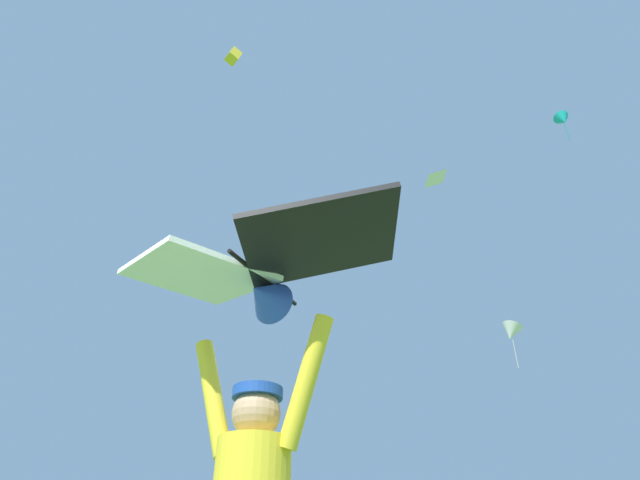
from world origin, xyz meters
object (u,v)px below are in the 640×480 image
(held_stunt_kite, at_px, (258,268))
(distant_kite_yellow_mid_left, at_px, (233,56))
(distant_kite_white_high_right, at_px, (511,332))
(distant_kite_teal_low_right, at_px, (563,120))
(distant_kite_white_overhead_distant, at_px, (435,178))

(held_stunt_kite, relative_size, distant_kite_yellow_mid_left, 1.77)
(distant_kite_yellow_mid_left, bearing_deg, distant_kite_white_high_right, 30.93)
(distant_kite_teal_low_right, height_order, distant_kite_white_high_right, distant_kite_teal_low_right)
(held_stunt_kite, bearing_deg, distant_kite_teal_low_right, 64.11)
(distant_kite_yellow_mid_left, relative_size, distant_kite_white_high_right, 0.47)
(distant_kite_yellow_mid_left, distance_m, distant_kite_white_overhead_distant, 13.57)
(held_stunt_kite, relative_size, distant_kite_white_high_right, 0.82)
(distant_kite_yellow_mid_left, height_order, distant_kite_white_high_right, distant_kite_yellow_mid_left)
(held_stunt_kite, distance_m, distant_kite_teal_low_right, 29.56)
(held_stunt_kite, distance_m, distant_kite_yellow_mid_left, 24.10)
(distant_kite_yellow_mid_left, relative_size, distant_kite_white_overhead_distant, 1.15)
(held_stunt_kite, height_order, distant_kite_white_high_right, distant_kite_white_high_right)
(distant_kite_white_high_right, bearing_deg, held_stunt_kite, -104.11)
(distant_kite_teal_low_right, xyz_separation_m, distant_kite_white_high_right, (-4.77, -0.35, -11.68))
(held_stunt_kite, height_order, distant_kite_yellow_mid_left, distant_kite_yellow_mid_left)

